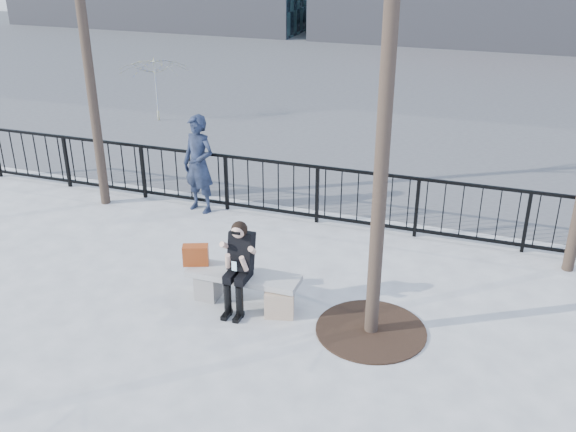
% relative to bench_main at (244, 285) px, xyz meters
% --- Properties ---
extents(ground, '(120.00, 120.00, 0.00)m').
position_rel_bench_main_xyz_m(ground, '(0.00, 0.00, -0.30)').
color(ground, gray).
rests_on(ground, ground).
extents(street_surface, '(60.00, 23.00, 0.01)m').
position_rel_bench_main_xyz_m(street_surface, '(0.00, 15.00, -0.30)').
color(street_surface, '#474747').
rests_on(street_surface, ground).
extents(railing, '(14.00, 0.06, 1.10)m').
position_rel_bench_main_xyz_m(railing, '(0.00, 3.00, 0.25)').
color(railing, black).
rests_on(railing, ground).
extents(tree_grate, '(1.50, 1.50, 0.02)m').
position_rel_bench_main_xyz_m(tree_grate, '(1.90, -0.10, -0.29)').
color(tree_grate, black).
rests_on(tree_grate, ground).
extents(bench_main, '(1.65, 0.46, 0.49)m').
position_rel_bench_main_xyz_m(bench_main, '(0.00, 0.00, 0.00)').
color(bench_main, slate).
rests_on(bench_main, ground).
extents(seated_woman, '(0.50, 0.64, 1.34)m').
position_rel_bench_main_xyz_m(seated_woman, '(0.00, -0.16, 0.37)').
color(seated_woman, black).
rests_on(seated_woman, ground).
extents(handbag, '(0.41, 0.30, 0.30)m').
position_rel_bench_main_xyz_m(handbag, '(-0.75, 0.02, 0.34)').
color(handbag, '#9B3A13').
rests_on(handbag, bench_main).
extents(shopping_bag, '(0.43, 0.24, 0.38)m').
position_rel_bench_main_xyz_m(shopping_bag, '(0.62, -0.20, -0.11)').
color(shopping_bag, beige).
rests_on(shopping_bag, ground).
extents(standing_man, '(0.77, 0.60, 1.87)m').
position_rel_bench_main_xyz_m(standing_man, '(-2.05, 2.80, 0.63)').
color(standing_man, black).
rests_on(standing_man, ground).
extents(vendor_umbrella, '(1.98, 2.02, 1.75)m').
position_rel_bench_main_xyz_m(vendor_umbrella, '(-5.91, 7.92, 0.57)').
color(vendor_umbrella, yellow).
rests_on(vendor_umbrella, ground).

